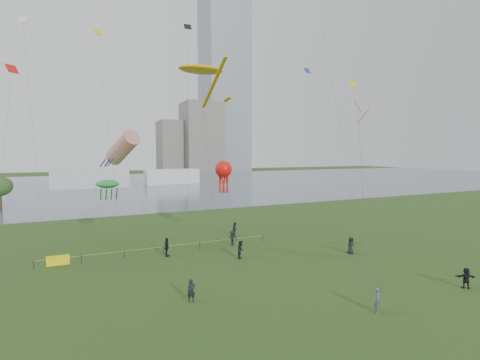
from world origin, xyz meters
name	(u,v)px	position (x,y,z in m)	size (l,w,h in m)	color
ground_plane	(295,295)	(0.00, 0.00, 0.00)	(400.00, 400.00, 0.00)	#1E3812
lake	(129,185)	(0.00, 100.00, 0.02)	(400.00, 120.00, 0.08)	slate
tower	(224,67)	(62.00, 168.00, 60.00)	(24.00, 24.00, 120.00)	gray
building_mid	(201,138)	(46.00, 162.00, 19.00)	(20.00, 20.00, 38.00)	slate
building_low	(174,147)	(32.00, 168.00, 14.00)	(16.00, 18.00, 28.00)	slate
pavilion_left	(91,178)	(-12.00, 95.00, 3.00)	(22.00, 8.00, 6.00)	silver
pavilion_right	(172,177)	(14.00, 98.00, 2.50)	(18.00, 7.00, 5.00)	silver
fence	(102,255)	(-12.83, 14.89, 0.55)	(24.07, 0.07, 1.05)	black
kite_flyer	(377,300)	(3.40, -4.79, 0.86)	(0.63, 0.41, 1.72)	#505257
spectator_a	(241,249)	(0.10, 9.99, 0.90)	(0.88, 0.68, 1.81)	black
spectator_b	(232,238)	(1.20, 14.79, 0.89)	(1.14, 0.66, 1.77)	black
spectator_c	(167,247)	(-6.65, 13.71, 0.97)	(1.14, 0.48, 1.95)	black
spectator_d	(351,245)	(11.43, 6.59, 0.90)	(0.88, 0.57, 1.80)	black
spectator_e	(466,278)	(13.02, -4.59, 0.83)	(1.54, 0.49, 1.66)	black
spectator_f	(191,291)	(-7.49, 2.02, 0.83)	(0.61, 0.40, 1.66)	black
spectator_g	(235,229)	(3.32, 18.77, 0.91)	(0.88, 0.69, 1.82)	black
kite_stingray	(201,70)	(-1.41, 17.75, 20.29)	(5.32, 10.14, 20.77)	#3F3F42
kite_windsock	(122,148)	(-10.25, 18.61, 11.25)	(5.59, 6.40, 13.20)	#3F3F42
kite_creature	(107,184)	(-11.76, 21.01, 7.13)	(3.53, 11.21, 7.62)	#3F3F42
kite_octopus	(224,170)	(1.19, 17.39, 8.67)	(2.04, 7.44, 9.79)	#3F3F42
kite_delta	(359,115)	(12.56, 7.10, 14.72)	(8.46, 10.62, 16.25)	#3F3F42
small_kites	(202,46)	(-1.07, 18.33, 23.26)	(38.78, 10.70, 11.18)	white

